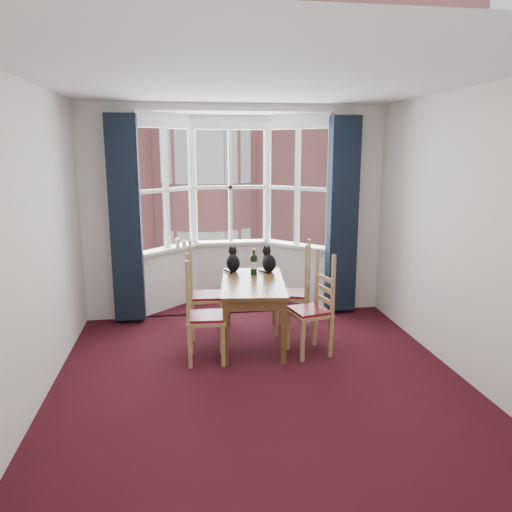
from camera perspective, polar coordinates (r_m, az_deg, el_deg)
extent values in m
plane|color=black|center=(4.94, 0.72, -14.62)|extent=(4.50, 4.50, 0.00)
plane|color=white|center=(4.45, 0.82, 19.58)|extent=(4.50, 4.50, 0.00)
plane|color=silver|center=(4.62, -24.55, 0.75)|extent=(0.00, 4.50, 4.50)
plane|color=silver|center=(5.19, 23.13, 2.02)|extent=(0.00, 4.50, 4.50)
plane|color=silver|center=(2.37, 9.58, -8.34)|extent=(4.00, 0.00, 4.00)
cube|color=silver|center=(6.72, -16.49, 4.58)|extent=(0.70, 0.12, 2.80)
cube|color=silver|center=(7.06, 11.18, 5.19)|extent=(0.70, 0.12, 2.80)
cube|color=black|center=(6.52, -14.67, 4.03)|extent=(0.38, 0.22, 2.60)
cube|color=black|center=(6.82, 9.83, 4.58)|extent=(0.38, 0.22, 2.60)
cube|color=brown|center=(5.73, -0.35, -3.10)|extent=(0.85, 1.38, 0.04)
cube|color=brown|center=(5.26, -3.48, -8.76)|extent=(0.07, 0.07, 0.70)
cube|color=brown|center=(6.41, -3.22, -4.90)|extent=(0.07, 0.07, 0.70)
cube|color=brown|center=(5.28, 3.17, -8.68)|extent=(0.07, 0.07, 0.70)
cube|color=brown|center=(6.43, 2.19, -4.84)|extent=(0.07, 0.07, 0.70)
cube|color=#A3814F|center=(5.33, -5.74, -7.02)|extent=(0.42, 0.43, 0.06)
cube|color=maroon|center=(5.33, -5.74, -6.87)|extent=(0.37, 0.39, 0.03)
cube|color=#A3814F|center=(6.07, -5.71, -4.64)|extent=(0.41, 0.43, 0.06)
cube|color=maroon|center=(6.06, -5.71, -4.50)|extent=(0.37, 0.39, 0.03)
cube|color=#A3814F|center=(5.52, 6.12, -6.35)|extent=(0.48, 0.50, 0.06)
cube|color=maroon|center=(5.52, 6.13, -6.20)|extent=(0.44, 0.45, 0.03)
cube|color=#A3814F|center=(6.14, 4.16, -4.40)|extent=(0.51, 0.53, 0.06)
cube|color=maroon|center=(6.14, 4.16, -4.27)|extent=(0.46, 0.48, 0.03)
ellipsoid|color=black|center=(6.17, -2.62, -0.83)|extent=(0.17, 0.22, 0.22)
sphere|color=black|center=(6.22, -2.68, 0.57)|extent=(0.11, 0.11, 0.10)
cone|color=black|center=(6.20, -2.95, 1.03)|extent=(0.04, 0.04, 0.05)
cone|color=black|center=(6.21, -2.42, 1.04)|extent=(0.04, 0.04, 0.05)
ellipsoid|color=black|center=(6.15, 1.50, -0.85)|extent=(0.21, 0.25, 0.22)
sphere|color=black|center=(6.19, 1.23, 0.57)|extent=(0.12, 0.12, 0.10)
cone|color=black|center=(6.17, 0.98, 1.03)|extent=(0.04, 0.04, 0.05)
cone|color=black|center=(6.19, 1.48, 1.07)|extent=(0.04, 0.04, 0.05)
cylinder|color=black|center=(6.00, -0.25, -1.08)|extent=(0.08, 0.08, 0.23)
sphere|color=black|center=(5.97, -0.25, -0.06)|extent=(0.07, 0.07, 0.07)
cylinder|color=black|center=(5.97, -0.25, 0.35)|extent=(0.03, 0.03, 0.10)
cylinder|color=gold|center=(5.96, -0.25, 0.76)|extent=(0.03, 0.03, 0.02)
cylinder|color=silver|center=(6.00, -0.25, -1.03)|extent=(0.08, 0.08, 0.09)
cylinder|color=white|center=(7.07, -8.98, 1.48)|extent=(0.06, 0.06, 0.13)
cylinder|color=white|center=(7.11, -8.24, 1.41)|extent=(0.06, 0.06, 0.10)
plane|color=#333335|center=(37.52, -7.14, -0.67)|extent=(80.00, 80.00, 0.00)
cube|color=#A25853|center=(18.66, -6.30, 8.26)|extent=(18.00, 6.00, 14.00)
cylinder|color=#A25853|center=(15.67, -5.87, 7.55)|extent=(3.20, 3.20, 14.00)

